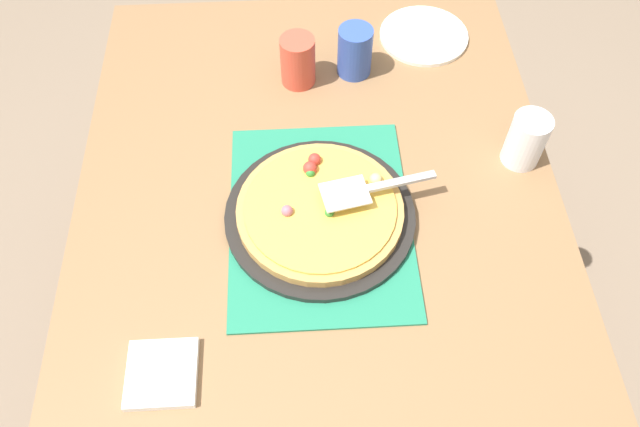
# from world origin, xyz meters

# --- Properties ---
(ground_plane) EXTENTS (8.00, 8.00, 0.00)m
(ground_plane) POSITION_xyz_m (0.00, 0.00, 0.00)
(ground_plane) COLOR #84705B
(dining_table) EXTENTS (1.40, 1.00, 0.75)m
(dining_table) POSITION_xyz_m (0.00, 0.00, 0.64)
(dining_table) COLOR olive
(dining_table) RESTS_ON ground_plane
(placemat) EXTENTS (0.48, 0.36, 0.01)m
(placemat) POSITION_xyz_m (0.00, 0.00, 0.75)
(placemat) COLOR #237F5B
(placemat) RESTS_ON dining_table
(pizza_pan) EXTENTS (0.38, 0.38, 0.01)m
(pizza_pan) POSITION_xyz_m (0.00, 0.00, 0.76)
(pizza_pan) COLOR black
(pizza_pan) RESTS_ON placemat
(pizza) EXTENTS (0.33, 0.33, 0.05)m
(pizza) POSITION_xyz_m (-0.00, 0.00, 0.78)
(pizza) COLOR tan
(pizza) RESTS_ON pizza_pan
(plate_side) EXTENTS (0.22, 0.22, 0.01)m
(plate_side) POSITION_xyz_m (-0.53, 0.29, 0.76)
(plate_side) COLOR white
(plate_side) RESTS_ON dining_table
(cup_near) EXTENTS (0.08, 0.08, 0.12)m
(cup_near) POSITION_xyz_m (-0.42, 0.10, 0.81)
(cup_near) COLOR #3351AD
(cup_near) RESTS_ON dining_table
(cup_far) EXTENTS (0.08, 0.08, 0.12)m
(cup_far) POSITION_xyz_m (-0.40, -0.03, 0.81)
(cup_far) COLOR #E04C38
(cup_far) RESTS_ON dining_table
(cup_corner) EXTENTS (0.08, 0.08, 0.12)m
(cup_corner) POSITION_xyz_m (-0.13, 0.44, 0.81)
(cup_corner) COLOR white
(cup_corner) RESTS_ON dining_table
(pizza_server) EXTENTS (0.09, 0.23, 0.01)m
(pizza_server) POSITION_xyz_m (-0.02, 0.10, 0.82)
(pizza_server) COLOR silver
(pizza_server) RESTS_ON pizza
(napkin_stack) EXTENTS (0.12, 0.12, 0.02)m
(napkin_stack) POSITION_xyz_m (0.31, -0.29, 0.76)
(napkin_stack) COLOR white
(napkin_stack) RESTS_ON dining_table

